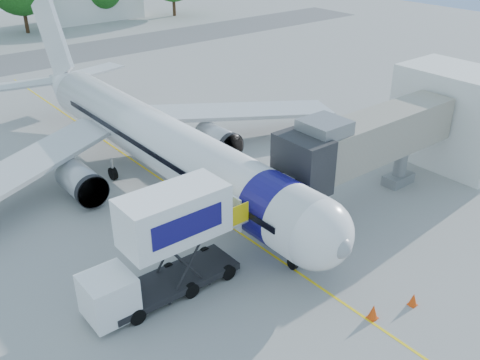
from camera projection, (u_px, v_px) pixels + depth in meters
ground at (192, 200)px, 35.08m from camera, size 160.00×160.00×0.00m
guidance_line at (192, 200)px, 35.08m from camera, size 0.15×70.00×0.01m
aircraft at (156, 140)px, 36.58m from camera, size 34.17×37.73×11.35m
jet_bridge at (362, 142)px, 32.69m from camera, size 13.90×3.20×6.60m
terminal_stub at (454, 117)px, 38.93m from camera, size 5.00×8.00×7.00m
catering_hiloader at (163, 247)px, 25.47m from camera, size 8.50×2.44×5.50m
safety_cone_a at (373, 312)px, 24.93m from camera, size 0.48×0.48×0.77m
safety_cone_b at (413, 300)px, 25.77m from camera, size 0.43×0.43×0.68m
outbuilding_right at (91, 3)px, 89.03m from camera, size 16.40×7.40×5.30m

